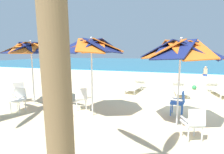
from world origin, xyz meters
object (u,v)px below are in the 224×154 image
(plastic_chair_0, at_px, (194,122))
(sun_lounger_2, at_px, (135,86))
(plastic_chair_3, at_px, (19,91))
(beach_ball, at_px, (194,87))
(sun_lounger_0, at_px, (219,90))
(beachgoer_seated, at_px, (205,73))
(beach_umbrella_1, at_px, (91,47))
(plastic_chair_2, at_px, (81,97))
(sun_lounger_1, at_px, (180,89))
(plastic_chair_1, at_px, (179,102))
(beach_umbrella_0, at_px, (181,51))
(plastic_chair_4, at_px, (19,98))
(beach_umbrella_2, at_px, (31,49))

(plastic_chair_0, distance_m, sun_lounger_2, 5.74)
(plastic_chair_3, distance_m, beach_ball, 9.46)
(sun_lounger_0, bearing_deg, beachgoer_seated, 84.77)
(beach_umbrella_1, bearing_deg, plastic_chair_0, -15.19)
(plastic_chair_2, distance_m, sun_lounger_1, 5.40)
(plastic_chair_1, height_order, sun_lounger_0, plastic_chair_1)
(sun_lounger_2, relative_size, beachgoer_seated, 2.39)
(sun_lounger_0, height_order, sun_lounger_2, same)
(sun_lounger_0, bearing_deg, sun_lounger_2, -175.03)
(beach_umbrella_1, bearing_deg, sun_lounger_1, 53.50)
(plastic_chair_0, xyz_separation_m, sun_lounger_1, (0.00, 5.10, -0.22))
(beach_umbrella_1, bearing_deg, beachgoer_seated, 65.15)
(beach_umbrella_1, bearing_deg, beach_umbrella_0, 0.23)
(plastic_chair_0, relative_size, sun_lounger_2, 0.39)
(beach_umbrella_0, distance_m, plastic_chair_4, 5.91)
(beach_umbrella_0, distance_m, plastic_chair_1, 1.99)
(sun_lounger_0, relative_size, beach_ball, 8.63)
(plastic_chair_3, xyz_separation_m, sun_lounger_1, (7.02, 3.67, -0.22))
(beach_umbrella_2, xyz_separation_m, sun_lounger_1, (6.06, 3.79, -2.07))
(beach_ball, bearing_deg, plastic_chair_2, -131.24)
(beach_umbrella_0, height_order, plastic_chair_0, beach_umbrella_0)
(plastic_chair_1, xyz_separation_m, beach_umbrella_2, (-5.82, -0.48, 1.86))
(plastic_chair_1, bearing_deg, beach_umbrella_2, -175.32)
(plastic_chair_3, xyz_separation_m, sun_lounger_2, (4.59, 3.77, -0.22))
(beachgoer_seated, bearing_deg, sun_lounger_0, -95.23)
(sun_lounger_0, bearing_deg, beach_umbrella_0, -115.60)
(beach_umbrella_1, relative_size, beach_ball, 10.60)
(plastic_chair_0, relative_size, sun_lounger_0, 0.39)
(beach_umbrella_1, relative_size, plastic_chair_2, 3.14)
(sun_lounger_0, height_order, sun_lounger_1, same)
(beachgoer_seated, bearing_deg, beach_umbrella_1, -114.85)
(plastic_chair_2, bearing_deg, plastic_chair_1, 8.01)
(plastic_chair_2, bearing_deg, sun_lounger_1, 45.09)
(beach_umbrella_0, relative_size, sun_lounger_2, 1.20)
(beach_ball, bearing_deg, plastic_chair_3, -146.65)
(sun_lounger_1, bearing_deg, beach_ball, 60.06)
(plastic_chair_2, relative_size, beachgoer_seated, 0.94)
(plastic_chair_3, bearing_deg, plastic_chair_1, 2.99)
(beach_umbrella_0, bearing_deg, plastic_chair_4, -175.55)
(beach_umbrella_1, height_order, beach_ball, beach_umbrella_1)
(beach_umbrella_2, relative_size, sun_lounger_0, 1.22)
(beach_umbrella_1, xyz_separation_m, sun_lounger_0, (5.06, 4.72, -2.10))
(sun_lounger_1, height_order, sun_lounger_2, same)
(plastic_chair_1, xyz_separation_m, sun_lounger_1, (0.25, 3.32, -0.22))
(sun_lounger_1, distance_m, beach_ball, 1.77)
(sun_lounger_2, distance_m, beach_ball, 3.61)
(plastic_chair_4, bearing_deg, sun_lounger_1, 38.07)
(plastic_chair_2, distance_m, plastic_chair_4, 2.33)
(beach_ball, bearing_deg, beach_umbrella_1, -124.86)
(plastic_chair_0, relative_size, beach_umbrella_1, 0.32)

